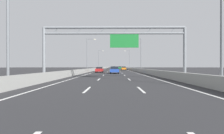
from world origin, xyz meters
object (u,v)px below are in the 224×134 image
object	(u,v)px
streetlamp_right_mid	(140,53)
blue_car	(114,70)
streetlamp_left_mid	(88,53)
silver_car	(119,67)
streetlamp_left_near	(11,14)
streetlamp_right_near	(218,13)
streetlamp_left_far	(99,59)
white_car	(114,68)
red_car	(100,70)
sign_gantry	(115,39)
green_car	(120,68)
streetlamp_right_far	(129,59)
orange_car	(124,68)

from	to	relation	value
streetlamp_right_mid	blue_car	size ratio (longest dim) A/B	2.09
streetlamp_left_mid	silver_car	world-z (taller)	streetlamp_left_mid
streetlamp_left_near	streetlamp_right_near	distance (m)	14.93
streetlamp_right_mid	blue_car	bearing A→B (deg)	-121.97
streetlamp_right_near	streetlamp_left_far	size ratio (longest dim) A/B	1.00
white_car	red_car	bearing A→B (deg)	-94.25
red_car	streetlamp_left_far	bearing A→B (deg)	95.07
sign_gantry	green_car	xyz separation A→B (m)	(3.21, 78.02, -4.10)
streetlamp_left_near	red_car	distance (m)	31.62
silver_car	white_car	size ratio (longest dim) A/B	0.98
streetlamp_left_mid	blue_car	distance (m)	14.76
sign_gantry	green_car	bearing A→B (deg)	87.64
streetlamp_right_far	silver_car	xyz separation A→B (m)	(-3.74, 40.88, -4.65)
streetlamp_right_far	silver_car	bearing A→B (deg)	95.22
streetlamp_left_mid	orange_car	bearing A→B (deg)	59.68
orange_car	silver_car	xyz separation A→B (m)	(-0.11, 58.63, -0.01)
streetlamp_left_far	blue_car	xyz separation A→B (m)	(7.56, -48.88, -4.62)
silver_car	streetlamp_left_mid	bearing A→B (deg)	-98.17
streetlamp_right_far	blue_car	size ratio (longest dim) A/B	2.09
red_car	white_car	size ratio (longest dim) A/B	1.04
sign_gantry	streetlamp_left_mid	world-z (taller)	streetlamp_left_mid
sign_gantry	streetlamp_left_mid	size ratio (longest dim) A/B	1.81
streetlamp_left_far	streetlamp_right_near	bearing A→B (deg)	-78.62
red_car	blue_car	size ratio (longest dim) A/B	1.02
blue_car	green_car	world-z (taller)	blue_car
streetlamp_left_near	streetlamp_right_mid	distance (m)	39.97
red_car	orange_car	distance (m)	26.45
red_car	blue_car	bearing A→B (deg)	-57.04
streetlamp_right_near	streetlamp_left_far	distance (m)	75.65
streetlamp_left_near	green_car	bearing A→B (deg)	82.84
streetlamp_right_mid	green_car	distance (m)	49.56
blue_car	streetlamp_left_mid	bearing A→B (deg)	122.65
sign_gantry	silver_car	bearing A→B (deg)	88.09
silver_car	green_car	bearing A→B (deg)	-90.72
streetlamp_left_near	white_car	distance (m)	78.33
streetlamp_left_far	white_car	distance (m)	9.40
streetlamp_right_far	blue_car	world-z (taller)	streetlamp_right_far
streetlamp_right_mid	green_car	bearing A→B (deg)	94.76
streetlamp_right_near	orange_car	xyz separation A→B (m)	(-3.63, 56.41, -4.64)
green_car	white_car	size ratio (longest dim) A/B	1.04
streetlamp_right_far	blue_car	distance (m)	49.65
streetlamp_left_near	white_car	size ratio (longest dim) A/B	2.13
streetlamp_left_near	streetlamp_right_mid	world-z (taller)	same
streetlamp_right_near	streetlamp_left_mid	world-z (taller)	same
sign_gantry	streetlamp_left_near	size ratio (longest dim) A/B	1.81
streetlamp_left_mid	silver_car	distance (m)	78.90
streetlamp_left_near	streetlamp_left_far	bearing A→B (deg)	90.00
blue_car	orange_car	xyz separation A→B (m)	(3.74, 31.13, -0.02)
blue_car	orange_car	size ratio (longest dim) A/B	1.04
streetlamp_right_mid	streetlamp_right_far	size ratio (longest dim) A/B	1.00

